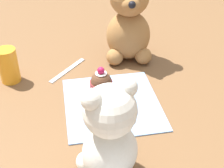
% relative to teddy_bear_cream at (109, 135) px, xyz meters
% --- Properties ---
extents(ground_plane, '(4.00, 4.00, 0.00)m').
position_rel_teddy_bear_cream_xyz_m(ground_plane, '(-0.04, -0.19, -0.09)').
color(ground_plane, brown).
extents(knitted_placemat, '(0.21, 0.23, 0.01)m').
position_rel_teddy_bear_cream_xyz_m(knitted_placemat, '(-0.04, -0.19, -0.09)').
color(knitted_placemat, '#7A9ED1').
rests_on(knitted_placemat, ground_plane).
extents(teddy_bear_cream, '(0.12, 0.11, 0.19)m').
position_rel_teddy_bear_cream_xyz_m(teddy_bear_cream, '(0.00, 0.00, 0.00)').
color(teddy_bear_cream, silver).
rests_on(teddy_bear_cream, ground_plane).
extents(teddy_bear_tan, '(0.13, 0.13, 0.24)m').
position_rel_teddy_bear_cream_xyz_m(teddy_bear_tan, '(-0.12, -0.39, 0.02)').
color(teddy_bear_tan, '#A3703D').
rests_on(teddy_bear_tan, ground_plane).
extents(cupcake_near_cream_bear, '(0.05, 0.05, 0.07)m').
position_rel_teddy_bear_cream_xyz_m(cupcake_near_cream_bear, '(-0.02, -0.13, -0.06)').
color(cupcake_near_cream_bear, '#993333').
rests_on(cupcake_near_cream_bear, knitted_placemat).
extents(saucer_plate, '(0.08, 0.08, 0.01)m').
position_rel_teddy_bear_cream_xyz_m(saucer_plate, '(-0.02, -0.23, -0.08)').
color(saucer_plate, white).
rests_on(saucer_plate, knitted_placemat).
extents(cupcake_near_tan_bear, '(0.05, 0.05, 0.07)m').
position_rel_teddy_bear_cream_xyz_m(cupcake_near_tan_bear, '(-0.02, -0.23, -0.06)').
color(cupcake_near_tan_bear, '#993333').
rests_on(cupcake_near_tan_bear, saucer_plate).
extents(juice_glass, '(0.05, 0.05, 0.09)m').
position_rel_teddy_bear_cream_xyz_m(juice_glass, '(0.20, -0.33, -0.05)').
color(juice_glass, orange).
rests_on(juice_glass, ground_plane).
extents(teaspoon, '(0.10, 0.11, 0.01)m').
position_rel_teddy_bear_cream_xyz_m(teaspoon, '(0.05, -0.35, -0.09)').
color(teaspoon, silver).
rests_on(teaspoon, ground_plane).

